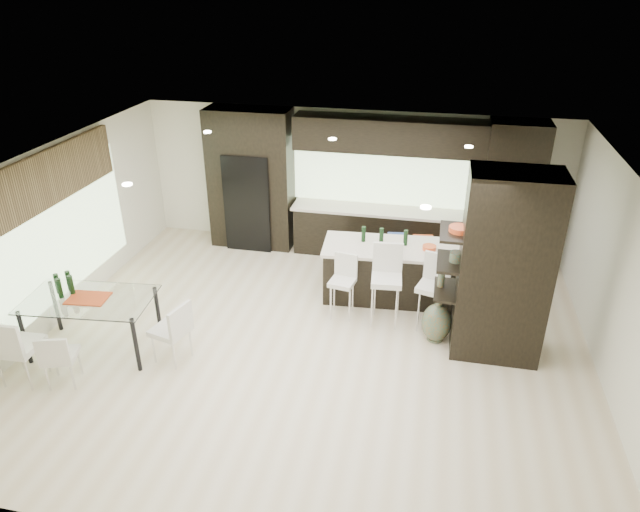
% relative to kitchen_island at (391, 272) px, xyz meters
% --- Properties ---
extents(ground, '(8.00, 8.00, 0.00)m').
position_rel_kitchen_island_xyz_m(ground, '(-0.99, -1.60, -0.47)').
color(ground, beige).
rests_on(ground, ground).
extents(back_wall, '(8.00, 0.02, 2.70)m').
position_rel_kitchen_island_xyz_m(back_wall, '(-0.99, 1.90, 0.88)').
color(back_wall, white).
rests_on(back_wall, ground).
extents(left_wall, '(0.02, 7.00, 2.70)m').
position_rel_kitchen_island_xyz_m(left_wall, '(-4.99, -1.60, 0.88)').
color(left_wall, white).
rests_on(left_wall, ground).
extents(right_wall, '(0.02, 7.00, 2.70)m').
position_rel_kitchen_island_xyz_m(right_wall, '(3.01, -1.60, 0.88)').
color(right_wall, white).
rests_on(right_wall, ground).
extents(ceiling, '(8.00, 7.00, 0.02)m').
position_rel_kitchen_island_xyz_m(ceiling, '(-0.99, -1.60, 2.23)').
color(ceiling, white).
rests_on(ceiling, ground).
extents(window_left, '(0.04, 3.20, 1.90)m').
position_rel_kitchen_island_xyz_m(window_left, '(-4.95, -1.40, 0.88)').
color(window_left, '#B2D199').
rests_on(window_left, left_wall).
extents(window_back, '(3.40, 0.04, 1.20)m').
position_rel_kitchen_island_xyz_m(window_back, '(-0.39, 1.86, 1.08)').
color(window_back, '#B2D199').
rests_on(window_back, back_wall).
extents(stone_accent, '(0.08, 3.00, 0.80)m').
position_rel_kitchen_island_xyz_m(stone_accent, '(-4.92, -1.40, 1.78)').
color(stone_accent, brown).
rests_on(stone_accent, left_wall).
extents(ceiling_spots, '(4.00, 3.00, 0.02)m').
position_rel_kitchen_island_xyz_m(ceiling_spots, '(-0.99, -1.35, 2.21)').
color(ceiling_spots, white).
rests_on(ceiling_spots, ceiling).
extents(back_cabinetry, '(6.80, 0.68, 2.70)m').
position_rel_kitchen_island_xyz_m(back_cabinetry, '(-0.49, 1.57, 0.88)').
color(back_cabinetry, black).
rests_on(back_cabinetry, ground).
extents(refrigerator, '(0.90, 0.68, 1.90)m').
position_rel_kitchen_island_xyz_m(refrigerator, '(-2.89, 1.52, 0.48)').
color(refrigerator, black).
rests_on(refrigerator, ground).
extents(partition_column, '(1.20, 0.80, 2.70)m').
position_rel_kitchen_island_xyz_m(partition_column, '(1.61, -1.20, 0.88)').
color(partition_column, black).
rests_on(partition_column, ground).
extents(kitchen_island, '(2.31, 1.12, 0.93)m').
position_rel_kitchen_island_xyz_m(kitchen_island, '(0.00, 0.00, 0.00)').
color(kitchen_island, black).
rests_on(kitchen_island, ground).
extents(stool_left, '(0.43, 0.43, 0.84)m').
position_rel_kitchen_island_xyz_m(stool_left, '(-0.69, -0.77, -0.05)').
color(stool_left, silver).
rests_on(stool_left, ground).
extents(stool_mid, '(0.49, 0.49, 1.03)m').
position_rel_kitchen_island_xyz_m(stool_mid, '(-0.00, -0.81, 0.05)').
color(stool_mid, silver).
rests_on(stool_mid, ground).
extents(stool_right, '(0.52, 0.52, 0.95)m').
position_rel_kitchen_island_xyz_m(stool_right, '(0.69, -0.79, 0.01)').
color(stool_right, silver).
rests_on(stool_right, ground).
extents(bench, '(1.33, 0.66, 0.49)m').
position_rel_kitchen_island_xyz_m(bench, '(0.32, 0.58, -0.22)').
color(bench, black).
rests_on(bench, ground).
extents(floor_vase, '(0.48, 0.48, 1.20)m').
position_rel_kitchen_island_xyz_m(floor_vase, '(0.79, -1.13, 0.13)').
color(floor_vase, '#4C553D').
rests_on(floor_vase, ground).
extents(dining_table, '(1.85, 1.16, 0.85)m').
position_rel_kitchen_island_xyz_m(dining_table, '(-4.01, -2.39, -0.04)').
color(dining_table, white).
rests_on(dining_table, ground).
extents(chair_near, '(0.51, 0.51, 0.76)m').
position_rel_kitchen_island_xyz_m(chair_near, '(-4.01, -3.17, -0.09)').
color(chair_near, silver).
rests_on(chair_near, ground).
extents(chair_far, '(0.53, 0.53, 0.94)m').
position_rel_kitchen_island_xyz_m(chair_far, '(-4.56, -3.22, 0.00)').
color(chair_far, silver).
rests_on(chair_far, ground).
extents(chair_end, '(0.56, 0.56, 0.85)m').
position_rel_kitchen_island_xyz_m(chair_end, '(-2.82, -2.39, -0.04)').
color(chair_end, silver).
rests_on(chair_end, ground).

